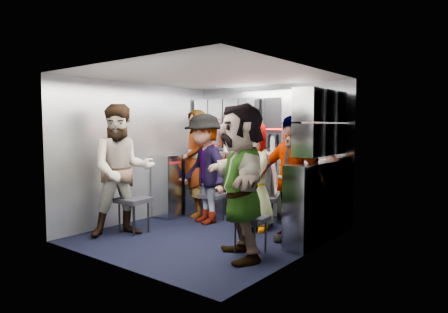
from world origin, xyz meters
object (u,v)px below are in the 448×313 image
Objects in this scene: attendant_standing at (195,163)px; attendant_arc_c at (254,175)px; attendant_arc_b at (204,169)px; attendant_arc_a at (122,170)px; jump_seat_mid_left at (212,197)px; jump_seat_near_left at (134,202)px; attendant_arc_d at (291,179)px; jump_seat_center at (260,201)px; jump_seat_near_right at (250,221)px; jump_seat_mid_right at (297,211)px; attendant_arc_e at (241,181)px.

attendant_arc_c is (1.21, -0.12, -0.09)m from attendant_standing.
attendant_arc_a is at bearing -89.65° from attendant_arc_b.
jump_seat_mid_left is 0.25× the size of attendant_arc_b.
jump_seat_near_left is 0.30× the size of attendant_arc_d.
attendant_standing is (-1.21, -0.06, 0.48)m from jump_seat_center.
jump_seat_near_right is at bearing -97.03° from attendant_arc_d.
jump_seat_center is 0.29× the size of attendant_arc_d.
attendant_arc_c reaches higher than jump_seat_mid_left.
attendant_arc_b reaches higher than jump_seat_center.
attendant_arc_b is at bearing 11.20° from attendant_arc_a.
attendant_arc_d is at bearing 21.56° from attendant_standing.
jump_seat_mid_left is 1.49m from jump_seat_mid_right.
attendant_standing is 1.96m from attendant_arc_d.
attendant_arc_a is at bearing -145.88° from attendant_arc_d.
attendant_arc_b is 1.07× the size of attendant_arc_c.
jump_seat_center is 1.31m from attendant_standing.
jump_seat_near_left is at bearing -92.74° from attendant_arc_b.
attendant_arc_a is (-1.76, -0.41, 0.49)m from jump_seat_near_right.
jump_seat_center is (1.19, 1.33, -0.05)m from jump_seat_near_left.
jump_seat_mid_left is at bearing 174.13° from attendant_arc_d.
jump_seat_near_right is (-0.13, -0.88, 0.02)m from jump_seat_mid_right.
jump_seat_center reaches higher than jump_seat_mid_right.
jump_seat_mid_right is at bearing -25.23° from attendant_arc_c.
jump_seat_mid_right is 0.47m from attendant_arc_d.
attendant_arc_c reaches higher than jump_seat_mid_right.
attendant_arc_c is 1.25m from attendant_arc_e.
attendant_arc_d is at bearing 16.44° from attendant_arc_b.
jump_seat_near_left is at bearing -138.19° from attendant_arc_e.
attendant_arc_e is (-0.13, -0.88, 0.06)m from attendant_arc_d.
attendant_arc_e is at bearing -94.85° from attendant_arc_d.
jump_seat_near_right is 0.25× the size of attendant_arc_e.
attendant_standing is at bearing 173.63° from attendant_arc_d.
attendant_arc_a is (-0.41, -1.36, 0.50)m from jump_seat_mid_left.
attendant_arc_c is at bearing 122.04° from jump_seat_near_right.
attendant_standing is (-0.43, 0.09, 0.49)m from jump_seat_mid_left.
jump_seat_center is 1.09× the size of jump_seat_mid_right.
attendant_standing is 2.17m from attendant_arc_e.
jump_seat_near_right is at bearing -10.35° from attendant_arc_b.
jump_seat_near_left reaches higher than jump_seat_center.
attendant_arc_b is 0.96× the size of attendant_arc_e.
jump_seat_near_right is 0.82m from attendant_arc_d.
attendant_arc_b is at bearing 67.99° from jump_seat_near_left.
jump_seat_mid_right is 0.99× the size of jump_seat_near_right.
jump_seat_near_left is 1.79m from jump_seat_center.
jump_seat_mid_left is at bearing 144.97° from jump_seat_near_right.
jump_seat_near_left is 2.14m from attendant_arc_d.
jump_seat_near_left reaches higher than jump_seat_near_right.
jump_seat_near_right is (0.58, -1.10, 0.00)m from jump_seat_center.
jump_seat_center is 1.24m from jump_seat_near_right.
jump_seat_near_left is 0.29× the size of attendant_arc_b.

